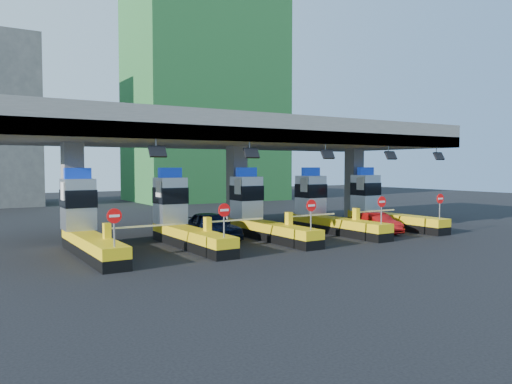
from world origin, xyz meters
TOP-DOWN VIEW (x-y plane):
  - ground at (0.00, 0.00)m, footprint 120.00×120.00m
  - toll_canopy at (0.00, 2.87)m, footprint 28.00×12.09m
  - toll_lane_far_left at (-10.00, 0.28)m, footprint 4.43×8.00m
  - toll_lane_left at (-5.00, 0.28)m, footprint 4.43×8.00m
  - toll_lane_center at (0.00, 0.28)m, footprint 4.43×8.00m
  - toll_lane_right at (5.00, 0.28)m, footprint 4.43×8.00m
  - toll_lane_far_right at (10.00, 0.28)m, footprint 4.43×8.00m
  - bg_building_scaffold at (12.00, 32.00)m, footprint 18.00×12.00m
  - van at (-2.70, 1.15)m, footprint 2.04×4.74m
  - red_car at (7.42, -1.88)m, footprint 1.98×4.05m

SIDE VIEW (x-z plane):
  - ground at x=0.00m, z-range 0.00..0.00m
  - red_car at x=7.42m, z-range 0.00..1.28m
  - van at x=-2.70m, z-range 0.00..1.59m
  - toll_lane_far_left at x=-10.00m, z-range -0.68..3.47m
  - toll_lane_left at x=-5.00m, z-range -0.68..3.47m
  - toll_lane_center at x=0.00m, z-range -0.68..3.47m
  - toll_lane_right at x=5.00m, z-range -0.68..3.47m
  - toll_lane_far_right at x=10.00m, z-range -0.68..3.47m
  - toll_canopy at x=0.00m, z-range 2.63..9.63m
  - bg_building_scaffold at x=12.00m, z-range 0.00..28.00m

